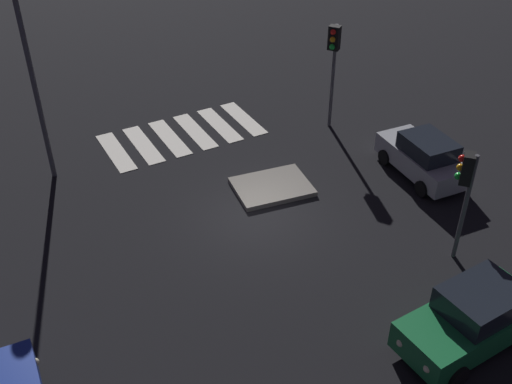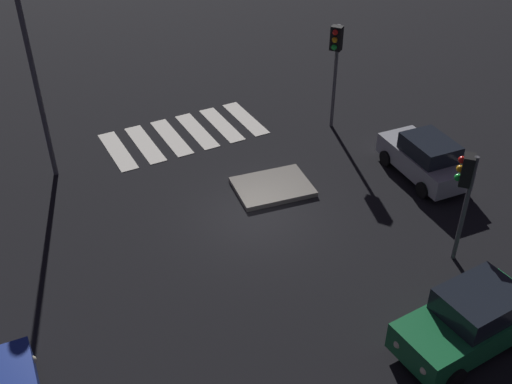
{
  "view_description": "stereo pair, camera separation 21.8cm",
  "coord_description": "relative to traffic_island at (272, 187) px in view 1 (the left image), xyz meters",
  "views": [
    {
      "loc": [
        8.13,
        14.75,
        12.84
      ],
      "look_at": [
        0.0,
        0.0,
        1.0
      ],
      "focal_mm": 43.31,
      "sensor_mm": 36.0,
      "label": 1
    },
    {
      "loc": [
        7.94,
        14.85,
        12.84
      ],
      "look_at": [
        0.0,
        0.0,
        1.0
      ],
      "focal_mm": 43.31,
      "sensor_mm": 36.0,
      "label": 2
    }
  ],
  "objects": [
    {
      "name": "traffic_light_south",
      "position": [
        -4.41,
        -2.86,
        3.27
      ],
      "size": [
        0.53,
        0.54,
        4.44
      ],
      "rotation": [
        0.0,
        0.0,
        0.61
      ],
      "color": "#47474C",
      "rests_on": "ground"
    },
    {
      "name": "traffic_light_west",
      "position": [
        -3.05,
        5.86,
        2.73
      ],
      "size": [
        0.54,
        0.53,
        3.72
      ],
      "rotation": [
        0.0,
        0.0,
        -0.83
      ],
      "color": "#47474C",
      "rests_on": "ground"
    },
    {
      "name": "ground_plane",
      "position": [
        1.3,
        1.15,
        -0.09
      ],
      "size": [
        80.0,
        80.0,
        0.0
      ],
      "primitive_type": "plane",
      "color": "black"
    },
    {
      "name": "traffic_island",
      "position": [
        0.0,
        0.0,
        0.0
      ],
      "size": [
        2.96,
        2.39,
        0.18
      ],
      "color": "gray",
      "rests_on": "ground"
    },
    {
      "name": "car_silver",
      "position": [
        -5.34,
        1.91,
        0.72
      ],
      "size": [
        2.01,
        3.9,
        1.66
      ],
      "rotation": [
        0.0,
        0.0,
        -1.65
      ],
      "color": "#9EA0A5",
      "rests_on": "ground"
    },
    {
      "name": "crosswalk_near",
      "position": [
        1.3,
        -5.22,
        -0.08
      ],
      "size": [
        6.45,
        3.2,
        0.02
      ],
      "color": "silver",
      "rests_on": "ground"
    },
    {
      "name": "car_green",
      "position": [
        -0.97,
        8.75,
        0.78
      ],
      "size": [
        4.17,
        2.09,
        1.78
      ],
      "rotation": [
        0.0,
        0.0,
        0.05
      ],
      "color": "#196B38",
      "rests_on": "ground"
    },
    {
      "name": "street_lamp",
      "position": [
        6.73,
        -4.72,
        5.13
      ],
      "size": [
        0.56,
        0.56,
        7.66
      ],
      "color": "#47474C",
      "rests_on": "ground"
    }
  ]
}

